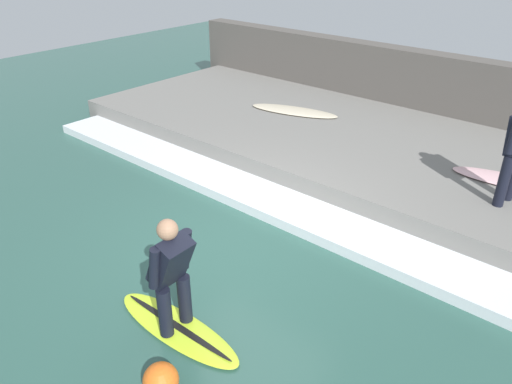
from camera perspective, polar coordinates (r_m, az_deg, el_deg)
name	(u,v)px	position (r m, az deg, el deg)	size (l,w,h in m)	color
ground_plane	(236,246)	(7.32, -2.36, -6.13)	(28.00, 28.00, 0.00)	#2D564C
concrete_ledge	(370,150)	(10.04, 12.85, 4.67)	(4.40, 12.59, 0.46)	slate
back_wall	(427,91)	(11.96, 18.98, 10.82)	(0.50, 13.22, 1.70)	#544F49
wave_foam_crest	(287,208)	(8.08, 3.57, -1.89)	(0.90, 11.96, 0.17)	silver
surfboard_riding	(177,328)	(6.02, -8.99, -15.10)	(0.55, 1.85, 0.07)	#BFE02D
surfer_riding	(172,271)	(5.50, -9.63, -8.87)	(0.55, 0.45, 1.43)	black
surfboard_waiting_near	(509,181)	(9.01, 26.95, 1.17)	(0.79, 1.83, 0.06)	beige
surfboard_spare	(294,111)	(11.21, 4.36, 9.24)	(1.09, 2.08, 0.06)	beige
marker_buoy	(161,380)	(5.32, -10.82, -20.38)	(0.36, 0.36, 0.36)	orange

